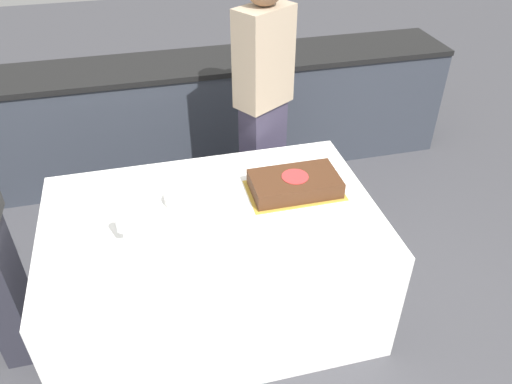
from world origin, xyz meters
TOP-DOWN VIEW (x-y plane):
  - ground_plane at (0.00, 0.00)m, footprint 14.00×14.00m
  - back_counter at (0.00, 1.63)m, footprint 4.40×0.58m
  - dining_table at (0.00, 0.00)m, footprint 1.74×1.11m
  - cake at (0.48, 0.09)m, footprint 0.52×0.31m
  - plate_stack at (-0.13, 0.14)m, footprint 0.19×0.19m
  - wine_glass at (-0.44, -0.12)m, footprint 0.07×0.07m
  - side_plate_near_cake at (0.54, 0.39)m, footprint 0.22×0.22m
  - person_cutting_cake at (0.48, 0.78)m, footprint 0.40×0.35m

SIDE VIEW (x-z plane):
  - ground_plane at x=0.00m, z-range 0.00..0.00m
  - dining_table at x=0.00m, z-range 0.00..0.74m
  - back_counter at x=0.00m, z-range 0.00..0.92m
  - side_plate_near_cake at x=0.54m, z-range 0.74..0.74m
  - plate_stack at x=-0.13m, z-range 0.74..0.79m
  - cake at x=0.48m, z-range 0.73..0.83m
  - wine_glass at x=-0.44m, z-range 0.77..0.96m
  - person_cutting_cake at x=0.48m, z-range 0.05..1.81m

